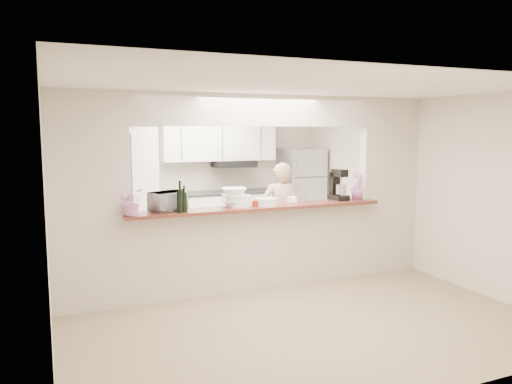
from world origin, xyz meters
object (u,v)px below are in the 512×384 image
stand_mixer (338,186)px  person (281,215)px  refrigerator (301,193)px  toaster_oven (168,201)px

stand_mixer → person: person is taller
refrigerator → toaster_oven: 4.14m
refrigerator → person: refrigerator is taller
toaster_oven → refrigerator: bearing=15.6°
toaster_oven → stand_mixer: stand_mixer is taller
stand_mixer → person: 1.03m
refrigerator → toaster_oven: refrigerator is taller
refrigerator → person: 2.27m
stand_mixer → person: (-0.51, 0.74, -0.50)m
refrigerator → toaster_oven: bearing=-140.9°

